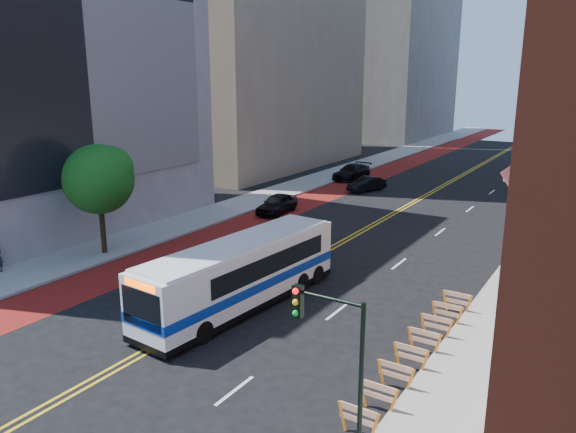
{
  "coord_description": "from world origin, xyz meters",
  "views": [
    {
      "loc": [
        15.78,
        -16.05,
        10.98
      ],
      "look_at": [
        0.82,
        8.0,
        3.66
      ],
      "focal_mm": 35.0,
      "sensor_mm": 36.0,
      "label": 1
    }
  ],
  "objects_px": {
    "transit_bus": "(243,272)",
    "car_b": "(367,184)",
    "car_c": "(352,172)",
    "street_tree": "(100,177)",
    "car_a": "(277,204)",
    "traffic_signal": "(332,345)"
  },
  "relations": [
    {
      "from": "transit_bus",
      "to": "car_c",
      "type": "relative_size",
      "value": 2.26
    },
    {
      "from": "car_b",
      "to": "car_c",
      "type": "height_order",
      "value": "car_c"
    },
    {
      "from": "traffic_signal",
      "to": "car_c",
      "type": "bearing_deg",
      "value": 114.82
    },
    {
      "from": "transit_bus",
      "to": "car_c",
      "type": "xyz_separation_m",
      "value": [
        -9.93,
        32.73,
        -0.93
      ]
    },
    {
      "from": "transit_bus",
      "to": "car_c",
      "type": "height_order",
      "value": "transit_bus"
    },
    {
      "from": "traffic_signal",
      "to": "transit_bus",
      "type": "xyz_separation_m",
      "value": [
        -8.78,
        7.73,
        -2.02
      ]
    },
    {
      "from": "traffic_signal",
      "to": "car_b",
      "type": "xyz_separation_m",
      "value": [
        -14.87,
        35.72,
        -3.05
      ]
    },
    {
      "from": "traffic_signal",
      "to": "car_b",
      "type": "bearing_deg",
      "value": 112.6
    },
    {
      "from": "traffic_signal",
      "to": "car_c",
      "type": "distance_m",
      "value": 44.67
    },
    {
      "from": "transit_bus",
      "to": "car_b",
      "type": "relative_size",
      "value": 2.94
    },
    {
      "from": "street_tree",
      "to": "car_c",
      "type": "height_order",
      "value": "street_tree"
    },
    {
      "from": "street_tree",
      "to": "transit_bus",
      "type": "xyz_separation_m",
      "value": [
        11.88,
        -1.83,
        -3.2
      ]
    },
    {
      "from": "transit_bus",
      "to": "traffic_signal",
      "type": "bearing_deg",
      "value": -36.81
    },
    {
      "from": "street_tree",
      "to": "car_c",
      "type": "xyz_separation_m",
      "value": [
        1.94,
        30.9,
        -4.14
      ]
    },
    {
      "from": "transit_bus",
      "to": "car_b",
      "type": "height_order",
      "value": "transit_bus"
    },
    {
      "from": "car_b",
      "to": "street_tree",
      "type": "bearing_deg",
      "value": -82.91
    },
    {
      "from": "traffic_signal",
      "to": "transit_bus",
      "type": "height_order",
      "value": "traffic_signal"
    },
    {
      "from": "transit_bus",
      "to": "car_b",
      "type": "xyz_separation_m",
      "value": [
        -6.09,
        27.99,
        -1.03
      ]
    },
    {
      "from": "car_b",
      "to": "car_c",
      "type": "xyz_separation_m",
      "value": [
        -3.85,
        4.74,
        0.1
      ]
    },
    {
      "from": "car_a",
      "to": "car_c",
      "type": "bearing_deg",
      "value": 90.36
    },
    {
      "from": "car_a",
      "to": "car_b",
      "type": "relative_size",
      "value": 1.1
    },
    {
      "from": "transit_bus",
      "to": "car_b",
      "type": "bearing_deg",
      "value": 106.81
    }
  ]
}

